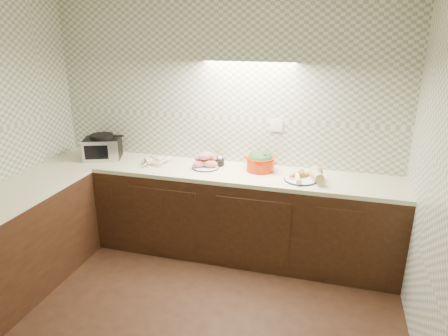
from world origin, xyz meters
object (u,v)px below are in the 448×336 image
(sweet_potato_plate, at_px, (206,162))
(onion_bowl, at_px, (216,160))
(parsnip_pile, at_px, (155,162))
(dutch_oven, at_px, (260,162))
(veg_plate, at_px, (308,175))
(toaster_oven, at_px, (103,147))

(sweet_potato_plate, height_order, onion_bowl, sweet_potato_plate)
(parsnip_pile, height_order, dutch_oven, dutch_oven)
(sweet_potato_plate, distance_m, veg_plate, 1.02)
(toaster_oven, distance_m, veg_plate, 2.18)
(toaster_oven, height_order, parsnip_pile, toaster_oven)
(onion_bowl, bearing_deg, dutch_oven, -5.28)
(parsnip_pile, relative_size, sweet_potato_plate, 1.53)
(veg_plate, bearing_deg, toaster_oven, 178.18)
(sweet_potato_plate, relative_size, onion_bowl, 1.66)
(onion_bowl, xyz_separation_m, veg_plate, (0.94, -0.19, 0.00))
(parsnip_pile, xyz_separation_m, dutch_oven, (1.08, 0.12, 0.06))
(toaster_oven, bearing_deg, sweet_potato_plate, -20.08)
(parsnip_pile, xyz_separation_m, sweet_potato_plate, (0.53, 0.05, 0.03))
(sweet_potato_plate, bearing_deg, dutch_oven, 7.23)
(toaster_oven, xyz_separation_m, sweet_potato_plate, (1.16, 0.01, -0.06))
(toaster_oven, xyz_separation_m, veg_plate, (2.17, -0.07, -0.07))
(sweet_potato_plate, relative_size, dutch_oven, 0.78)
(onion_bowl, bearing_deg, sweet_potato_plate, -123.77)
(onion_bowl, distance_m, veg_plate, 0.96)
(veg_plate, bearing_deg, dutch_oven, 162.95)
(sweet_potato_plate, relative_size, veg_plate, 0.74)
(sweet_potato_plate, distance_m, dutch_oven, 0.55)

